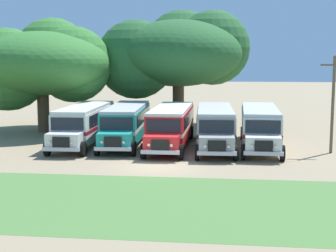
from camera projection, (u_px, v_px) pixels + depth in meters
name	position (u px, v px, depth m)	size (l,w,h in m)	color
ground_plane	(157.00, 166.00, 29.47)	(220.00, 220.00, 0.00)	#937F60
foreground_grass_strip	(134.00, 201.00, 22.11)	(80.00, 9.47, 0.01)	#4C7538
parked_bus_slot_0	(84.00, 123.00, 37.00)	(2.85, 10.86, 2.82)	silver
parked_bus_slot_1	(126.00, 122.00, 37.13)	(3.12, 10.90, 2.82)	teal
parked_bus_slot_2	(171.00, 124.00, 35.99)	(2.77, 10.85, 2.82)	red
parked_bus_slot_3	(215.00, 125.00, 35.65)	(3.07, 10.89, 2.82)	#9E9993
parked_bus_slot_4	(260.00, 125.00, 35.58)	(2.91, 10.87, 2.82)	silver
broad_shade_tree	(178.00, 52.00, 47.09)	(14.14, 13.88, 11.17)	brown
secondary_tree	(43.00, 63.00, 43.16)	(12.11, 12.09, 10.02)	brown
utility_pole	(333.00, 101.00, 33.05)	(1.80, 0.20, 6.51)	brown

